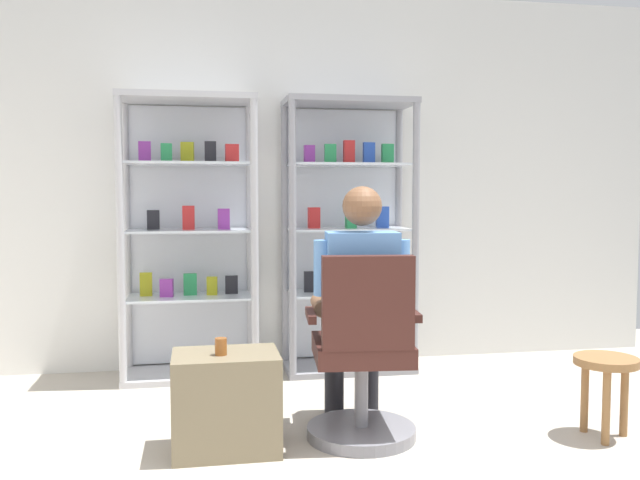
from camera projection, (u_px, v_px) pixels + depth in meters
name	position (u px, v px, depth m)	size (l,w,h in m)	color
back_wall	(266.00, 179.00, 4.91)	(6.00, 0.10, 2.70)	silver
display_cabinet_left	(189.00, 235.00, 4.61)	(0.90, 0.45, 1.90)	#B7B7BC
display_cabinet_right	(347.00, 233.00, 4.81)	(0.90, 0.45, 1.90)	gray
office_chair	(363.00, 365.00, 3.39)	(0.59, 0.56, 0.96)	slate
seated_shopkeeper	(359.00, 297.00, 3.53)	(0.52, 0.59, 1.29)	black
storage_crate	(226.00, 402.00, 3.29)	(0.51, 0.37, 0.48)	#72664C
tea_glass	(221.00, 347.00, 3.23)	(0.06, 0.06, 0.08)	brown
wooden_stool	(606.00, 373.00, 3.46)	(0.32, 0.32, 0.42)	olive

